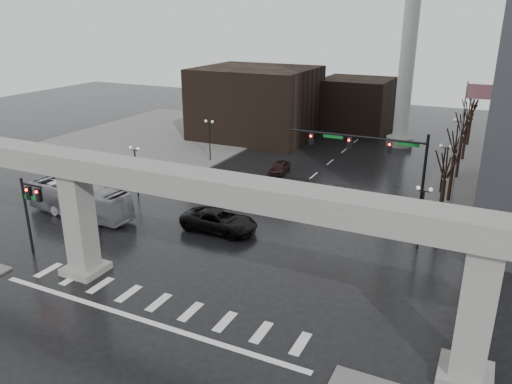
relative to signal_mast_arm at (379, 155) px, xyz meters
The scene contains 23 objects.
ground 21.64m from the signal_mast_arm, 115.57° to the right, with size 160.00×160.00×0.00m, color black.
sidewalk_nw 39.41m from the signal_mast_arm, 153.82° to the left, with size 28.00×36.00×0.15m, color #62605E.
elevated_guideway 20.35m from the signal_mast_arm, 112.35° to the right, with size 48.00×2.60×8.70m.
building_far_left 32.68m from the signal_mast_arm, 134.74° to the left, with size 16.00×14.00×10.00m, color black.
building_far_mid 35.02m from the signal_mast_arm, 108.32° to the left, with size 10.00×10.00×8.00m, color black.
smokestack 28.38m from the signal_mast_arm, 96.28° to the left, with size 3.60×3.60×30.00m.
signal_mast_arm is the anchor object (origin of this frame).
signal_left_pole 28.09m from the signal_mast_arm, 139.26° to the right, with size 2.30×0.30×6.00m.
flagpole_assembly 7.27m from the signal_mast_arm, 26.93° to the left, with size 2.06×0.12×12.00m.
lamp_right_0 6.99m from the signal_mast_arm, 46.80° to the right, with size 1.22×0.32×5.11m.
lamp_right_1 10.51m from the signal_mast_arm, 63.90° to the left, with size 1.22×0.32×5.11m.
lamp_right_2 23.75m from the signal_mast_arm, 79.01° to the left, with size 1.22×0.32×5.11m.
lamp_left_0 23.12m from the signal_mast_arm, 167.96° to the right, with size 1.22×0.32×5.11m.
lamp_left_1 24.42m from the signal_mast_arm, 157.75° to the left, with size 1.22×0.32×5.11m.
lamp_left_2 32.40m from the signal_mast_arm, 134.11° to the left, with size 1.22×0.32×5.11m.
tree_right_0 6.37m from the signal_mast_arm, ahead, with size 1.09×1.58×7.50m.
tree_right_1 9.57m from the signal_mast_arm, 52.50° to the left, with size 1.09×1.61×7.67m.
tree_right_2 16.45m from the signal_mast_arm, 70.00° to the left, with size 1.10×1.63×7.85m.
tree_right_3 24.04m from the signal_mast_arm, 76.58° to the left, with size 1.11×1.66×8.02m.
tree_right_4 31.83m from the signal_mast_arm, 79.94° to the left, with size 1.12×1.69×8.19m.
pickup_truck 14.77m from the signal_mast_arm, 142.36° to the right, with size 3.01×6.53×1.82m, color black.
city_bus 26.72m from the signal_mast_arm, 155.12° to the right, with size 2.50×10.68×2.97m, color #BBBAC0.
far_car 15.97m from the signal_mast_arm, 147.31° to the left, with size 1.67×4.15×1.41m, color black.
Camera 1 is at (17.46, -22.88, 17.27)m, focal length 35.00 mm.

